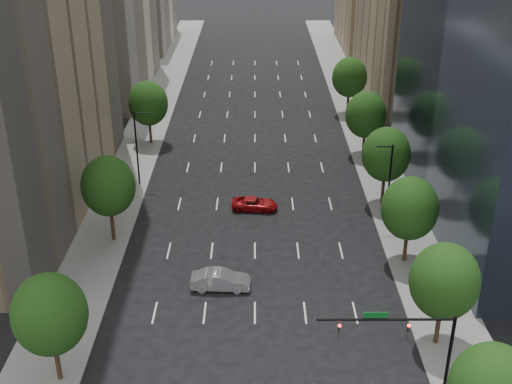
{
  "coord_description": "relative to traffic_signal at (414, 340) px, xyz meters",
  "views": [
    {
      "loc": [
        0.03,
        -4.69,
        32.82
      ],
      "look_at": [
        0.1,
        46.5,
        8.0
      ],
      "focal_mm": 46.14,
      "sensor_mm": 36.0,
      "label": 1
    }
  ],
  "objects": [
    {
      "name": "streetlight_rn",
      "position": [
        2.91,
        25.0,
        -0.33
      ],
      "size": [
        1.7,
        0.2,
        9.0
      ],
      "color": "black",
      "rests_on": "ground"
    },
    {
      "name": "tree_left_2",
      "position": [
        -24.53,
        48.0,
        0.5
      ],
      "size": [
        5.2,
        5.2,
        8.68
      ],
      "color": "#382316",
      "rests_on": "ground"
    },
    {
      "name": "tree_right_4",
      "position": [
        3.47,
        44.0,
        0.29
      ],
      "size": [
        5.2,
        5.2,
        8.46
      ],
      "color": "#382316",
      "rests_on": "ground"
    },
    {
      "name": "car_silver",
      "position": [
        -13.53,
        13.59,
        -4.32
      ],
      "size": [
        5.27,
        2.01,
        1.71
      ],
      "primitive_type": "imported",
      "rotation": [
        0.0,
        0.0,
        1.53
      ],
      "color": "#98989D",
      "rests_on": "ground"
    },
    {
      "name": "filler_right",
      "position": [
        14.47,
        103.0,
        2.83
      ],
      "size": [
        14.0,
        26.0,
        16.0
      ],
      "primitive_type": "cube",
      "color": "#8C7759",
      "rests_on": "ground"
    },
    {
      "name": "streetlight_ln",
      "position": [
        -23.96,
        35.0,
        -0.33
      ],
      "size": [
        1.7,
        0.2,
        9.0
      ],
      "color": "black",
      "rests_on": "ground"
    },
    {
      "name": "traffic_signal",
      "position": [
        0.0,
        0.0,
        0.0
      ],
      "size": [
        9.12,
        0.4,
        7.38
      ],
      "color": "black",
      "rests_on": "ground"
    },
    {
      "name": "tree_right_3",
      "position": [
        3.47,
        30.0,
        0.72
      ],
      "size": [
        5.2,
        5.2,
        8.89
      ],
      "color": "#382316",
      "rests_on": "ground"
    },
    {
      "name": "sidewalk_right",
      "position": [
        4.97,
        30.0,
        -5.1
      ],
      "size": [
        6.0,
        200.0,
        0.15
      ],
      "primitive_type": "cube",
      "color": "slate",
      "rests_on": "ground"
    },
    {
      "name": "tree_left_1",
      "position": [
        -24.53,
        22.0,
        0.79
      ],
      "size": [
        5.2,
        5.2,
        8.97
      ],
      "color": "#382316",
      "rests_on": "ground"
    },
    {
      "name": "parking_tan_right",
      "position": [
        14.47,
        70.0,
        9.83
      ],
      "size": [
        14.0,
        30.0,
        30.0
      ],
      "primitive_type": "cube",
      "color": "#8C7759",
      "rests_on": "ground"
    },
    {
      "name": "tree_right_2",
      "position": [
        3.47,
        18.0,
        0.43
      ],
      "size": [
        5.2,
        5.2,
        8.61
      ],
      "color": "#382316",
      "rests_on": "ground"
    },
    {
      "name": "car_red_far",
      "position": [
        -10.55,
        28.67,
        -4.49
      ],
      "size": [
        5.12,
        2.7,
        1.37
      ],
      "primitive_type": "imported",
      "rotation": [
        0.0,
        0.0,
        1.48
      ],
      "color": "#980B0E",
      "rests_on": "ground"
    },
    {
      "name": "tree_right_1",
      "position": [
        3.47,
        6.0,
        0.58
      ],
      "size": [
        5.2,
        5.2,
        8.75
      ],
      "color": "#382316",
      "rests_on": "ground"
    },
    {
      "name": "sidewalk_left",
      "position": [
        -26.03,
        30.0,
        -5.1
      ],
      "size": [
        6.0,
        200.0,
        0.15
      ],
      "primitive_type": "cube",
      "color": "slate",
      "rests_on": "ground"
    },
    {
      "name": "tree_right_5",
      "position": [
        3.47,
        60.0,
        0.58
      ],
      "size": [
        5.2,
        5.2,
        8.75
      ],
      "color": "#382316",
      "rests_on": "ground"
    },
    {
      "name": "tree_left_0",
      "position": [
        -24.53,
        2.0,
        0.58
      ],
      "size": [
        5.2,
        5.2,
        8.75
      ],
      "color": "#382316",
      "rests_on": "ground"
    },
    {
      "name": "filler_left",
      "position": [
        -35.53,
        106.0,
        3.83
      ],
      "size": [
        14.0,
        26.0,
        18.0
      ],
      "primitive_type": "cube",
      "color": "beige",
      "rests_on": "ground"
    }
  ]
}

